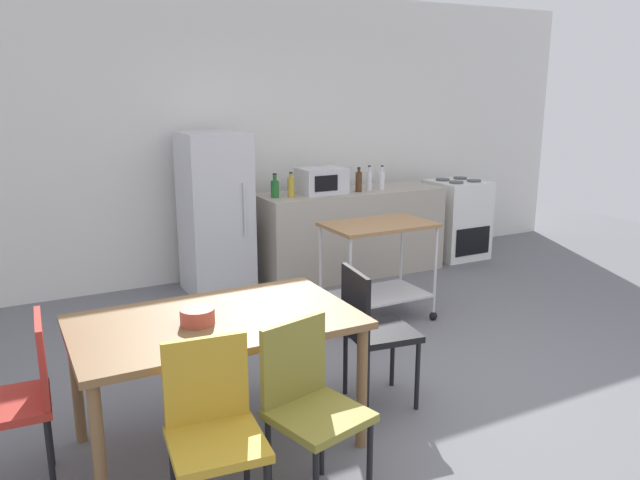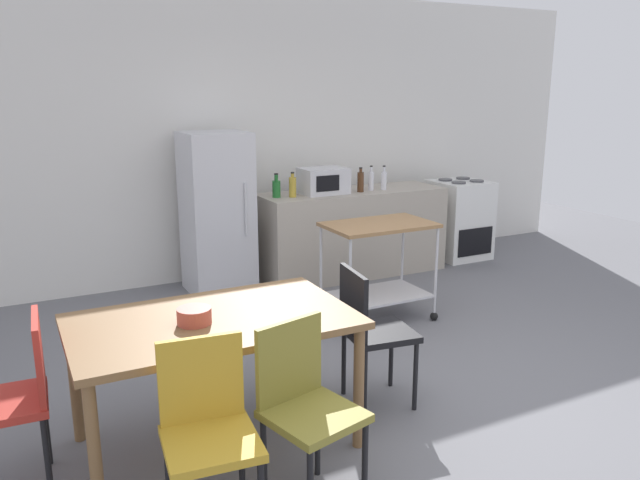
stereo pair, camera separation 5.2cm
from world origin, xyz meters
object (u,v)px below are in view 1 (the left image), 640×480
(chair_black, at_px, (372,327))
(bottle_vinegar, at_px, (275,188))
(kitchen_cart, at_px, (378,255))
(bottle_sesame_oil, at_px, (382,180))
(fruit_bowl, at_px, (197,316))
(refrigerator, at_px, (215,213))
(stove_oven, at_px, (456,219))
(chair_olive, at_px, (310,401))
(bottle_soy_sauce, at_px, (291,187))
(bottle_olive_oil, at_px, (359,181))
(chair_mustard, at_px, (213,426))
(chair_red, at_px, (20,394))
(bottle_wine, at_px, (369,180))
(dining_table, at_px, (216,332))
(microwave, at_px, (322,181))

(chair_black, distance_m, bottle_vinegar, 2.60)
(kitchen_cart, height_order, bottle_sesame_oil, bottle_sesame_oil)
(fruit_bowl, bearing_deg, refrigerator, 69.61)
(stove_oven, bearing_deg, chair_olive, -137.95)
(chair_olive, bearing_deg, chair_black, 26.54)
(bottle_soy_sauce, distance_m, bottle_olive_oil, 0.76)
(kitchen_cart, relative_size, bottle_soy_sauce, 3.68)
(bottle_soy_sauce, relative_size, bottle_sesame_oil, 0.97)
(bottle_soy_sauce, bearing_deg, chair_mustard, -120.66)
(chair_red, bearing_deg, fruit_bowl, 87.42)
(stove_oven, bearing_deg, fruit_bowl, -146.53)
(refrigerator, height_order, bottle_wine, refrigerator)
(dining_table, height_order, microwave, microwave)
(chair_black, xyz_separation_m, bottle_sesame_oil, (1.65, 2.43, 0.48))
(kitchen_cart, bearing_deg, bottle_soy_sauce, 100.78)
(kitchen_cart, bearing_deg, microwave, 83.97)
(bottle_vinegar, bearing_deg, refrigerator, 169.67)
(chair_red, xyz_separation_m, stove_oven, (4.75, 2.49, -0.07))
(stove_oven, bearing_deg, microwave, -179.06)
(microwave, bearing_deg, bottle_vinegar, 179.44)
(chair_black, relative_size, bottle_vinegar, 3.75)
(bottle_vinegar, height_order, bottle_soy_sauce, bottle_soy_sauce)
(dining_table, xyz_separation_m, kitchen_cart, (1.84, 1.23, -0.10))
(refrigerator, relative_size, microwave, 3.37)
(chair_black, height_order, stove_oven, stove_oven)
(refrigerator, relative_size, bottle_vinegar, 6.53)
(chair_red, height_order, refrigerator, refrigerator)
(dining_table, bearing_deg, stove_oven, 33.86)
(kitchen_cart, bearing_deg, chair_black, -124.31)
(chair_red, relative_size, refrigerator, 0.57)
(stove_oven, distance_m, fruit_bowl, 4.67)
(dining_table, distance_m, bottle_sesame_oil, 3.61)
(bottle_soy_sauce, height_order, fruit_bowl, bottle_soy_sauce)
(bottle_sesame_oil, height_order, fruit_bowl, bottle_sesame_oil)
(chair_olive, bearing_deg, chair_red, 135.11)
(chair_black, distance_m, kitchen_cart, 1.49)
(microwave, bearing_deg, bottle_olive_oil, -12.42)
(chair_mustard, height_order, stove_oven, stove_oven)
(bottle_wine, relative_size, bottle_sesame_oil, 1.02)
(dining_table, relative_size, chair_mustard, 1.69)
(microwave, bearing_deg, bottle_wine, -5.43)
(dining_table, relative_size, microwave, 3.26)
(stove_oven, xyz_separation_m, bottle_soy_sauce, (-2.17, -0.08, 0.55))
(bottle_olive_oil, distance_m, bottle_sesame_oil, 0.29)
(chair_mustard, relative_size, bottle_wine, 3.43)
(chair_red, relative_size, chair_olive, 1.00)
(fruit_bowl, bearing_deg, bottle_soy_sauce, 55.44)
(dining_table, bearing_deg, kitchen_cart, 33.79)
(dining_table, bearing_deg, chair_mustard, -110.00)
(dining_table, height_order, bottle_wine, bottle_wine)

